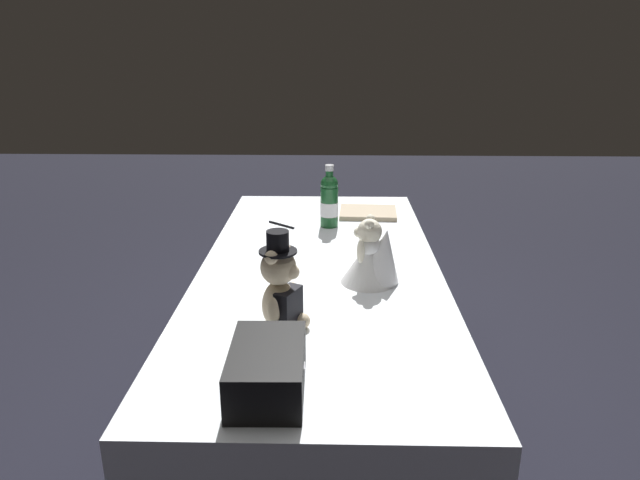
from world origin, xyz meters
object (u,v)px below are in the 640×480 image
at_px(guestbook, 368,213).
at_px(teddy_bear_bride, 374,256).
at_px(teddy_bear_groom, 281,290).
at_px(signing_pen, 281,225).
at_px(gift_case_black, 267,370).
at_px(champagne_bottle, 329,200).

bearing_deg(guestbook, teddy_bear_bride, -178.86).
height_order(teddy_bear_groom, teddy_bear_bride, teddy_bear_groom).
height_order(teddy_bear_bride, signing_pen, teddy_bear_bride).
height_order(signing_pen, gift_case_black, gift_case_black).
distance_m(teddy_bear_groom, teddy_bear_bride, 0.45).
bearing_deg(teddy_bear_bride, signing_pen, 30.41).
relative_size(teddy_bear_groom, champagne_bottle, 1.07).
bearing_deg(champagne_bottle, teddy_bear_bride, -166.19).
xyz_separation_m(teddy_bear_groom, gift_case_black, (-0.31, 0.01, -0.07)).
bearing_deg(teddy_bear_bride, gift_case_black, 156.22).
xyz_separation_m(teddy_bear_groom, champagne_bottle, (0.97, -0.13, -0.00)).
distance_m(teddy_bear_groom, signing_pen, 0.99).
xyz_separation_m(signing_pen, guestbook, (0.18, -0.40, 0.01)).
height_order(gift_case_black, guestbook, gift_case_black).
relative_size(champagne_bottle, gift_case_black, 0.98).
xyz_separation_m(champagne_bottle, guestbook, (0.18, -0.18, -0.11)).
xyz_separation_m(teddy_bear_groom, guestbook, (1.15, -0.31, -0.11)).
bearing_deg(teddy_bear_groom, signing_pen, 5.22).
bearing_deg(teddy_bear_bride, champagne_bottle, 13.81).
xyz_separation_m(teddy_bear_bride, champagne_bottle, (0.62, 0.15, 0.02)).
bearing_deg(teddy_bear_bride, guestbook, -2.03).
bearing_deg(signing_pen, gift_case_black, -176.37).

